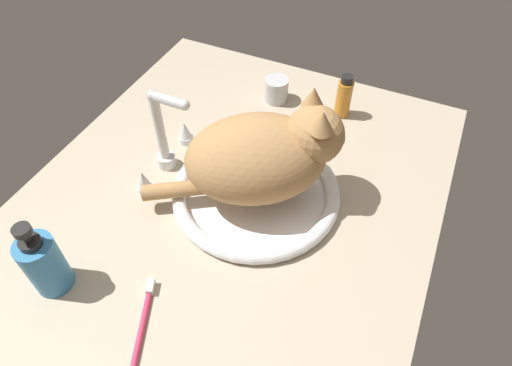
{
  "coord_description": "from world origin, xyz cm",
  "views": [
    {
      "loc": [
        -48.66,
        -29.44,
        73.24
      ],
      "look_at": [
        5.14,
        -4.78,
        7.0
      ],
      "focal_mm": 31.17,
      "sensor_mm": 36.0,
      "label": 1
    }
  ],
  "objects": [
    {
      "name": "countertop",
      "position": [
        0.0,
        0.0,
        1.5
      ],
      "size": [
        104.38,
        81.91,
        3.0
      ],
      "primitive_type": "cube",
      "color": "#B7A88E",
      "rests_on": "ground"
    },
    {
      "name": "sink_basin",
      "position": [
        5.14,
        -4.78,
        4.3
      ],
      "size": [
        34.33,
        34.33,
        2.91
      ],
      "color": "white",
      "rests_on": "countertop"
    },
    {
      "name": "faucet",
      "position": [
        5.14,
        16.07,
        10.5
      ],
      "size": [
        19.75,
        10.03,
        19.88
      ],
      "color": "silver",
      "rests_on": "countertop"
    },
    {
      "name": "cat",
      "position": [
        6.25,
        -6.51,
        14.62
      ],
      "size": [
        30.52,
        36.18,
        20.75
      ],
      "color": "tan",
      "rests_on": "sink_basin"
    },
    {
      "name": "amber_bottle",
      "position": [
        37.77,
        -12.81,
        8.2
      ],
      "size": [
        3.68,
        3.68,
        11.12
      ],
      "color": "#C67A23",
      "rests_on": "countertop"
    },
    {
      "name": "soap_pump_bottle",
      "position": [
        -27.77,
        18.93,
        9.33
      ],
      "size": [
        6.39,
        6.39,
        16.26
      ],
      "color": "teal",
      "rests_on": "countertop"
    },
    {
      "name": "metal_jar",
      "position": [
        36.47,
        3.94,
        6.06
      ],
      "size": [
        5.98,
        5.98,
        6.09
      ],
      "color": "#B2B5BA",
      "rests_on": "countertop"
    },
    {
      "name": "toothbrush",
      "position": [
        -27.64,
        0.59,
        3.63
      ],
      "size": [
        15.13,
        7.05,
        1.7
      ],
      "color": "#D83359",
      "rests_on": "countertop"
    }
  ]
}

